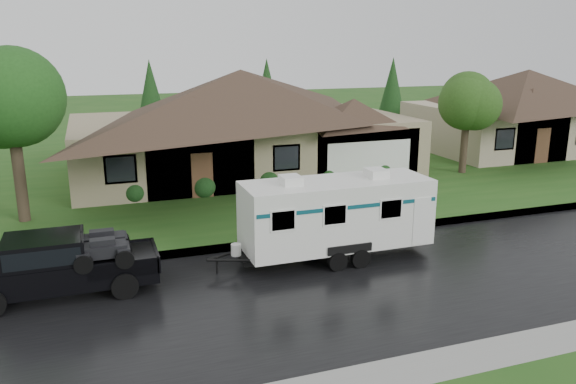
# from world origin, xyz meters

# --- Properties ---
(ground) EXTENTS (140.00, 140.00, 0.00)m
(ground) POSITION_xyz_m (0.00, 0.00, 0.00)
(ground) COLOR #224F18
(ground) RESTS_ON ground
(road) EXTENTS (140.00, 8.00, 0.01)m
(road) POSITION_xyz_m (0.00, -2.00, 0.01)
(road) COLOR black
(road) RESTS_ON ground
(curb) EXTENTS (140.00, 0.50, 0.15)m
(curb) POSITION_xyz_m (0.00, 2.25, 0.07)
(curb) COLOR gray
(curb) RESTS_ON ground
(lawn) EXTENTS (140.00, 26.00, 0.15)m
(lawn) POSITION_xyz_m (0.00, 15.00, 0.07)
(lawn) COLOR #224F18
(lawn) RESTS_ON ground
(house_main) EXTENTS (19.44, 10.80, 6.90)m
(house_main) POSITION_xyz_m (2.29, 13.84, 3.59)
(house_main) COLOR gray
(house_main) RESTS_ON lawn
(house_neighbor) EXTENTS (15.12, 9.72, 6.45)m
(house_neighbor) POSITION_xyz_m (22.27, 14.34, 3.32)
(house_neighbor) COLOR #BDAA8C
(house_neighbor) RESTS_ON lawn
(tree_left_green) EXTENTS (4.27, 4.27, 7.06)m
(tree_left_green) POSITION_xyz_m (-8.75, 7.86, 5.05)
(tree_left_green) COLOR #382B1E
(tree_left_green) RESTS_ON lawn
(tree_right_green) EXTENTS (3.43, 3.43, 5.67)m
(tree_right_green) POSITION_xyz_m (13.41, 9.38, 4.08)
(tree_right_green) COLOR #382B1E
(tree_right_green) RESTS_ON lawn
(shrub_row) EXTENTS (13.60, 1.00, 1.00)m
(shrub_row) POSITION_xyz_m (2.00, 9.30, 0.65)
(shrub_row) COLOR #143814
(shrub_row) RESTS_ON lawn
(pickup_truck) EXTENTS (5.42, 2.06, 1.81)m
(pickup_truck) POSITION_xyz_m (-7.21, 0.26, 0.97)
(pickup_truck) COLOR black
(pickup_truck) RESTS_ON ground
(travel_trailer) EXTENTS (6.69, 2.35, 3.00)m
(travel_trailer) POSITION_xyz_m (1.59, 0.26, 1.59)
(travel_trailer) COLOR white
(travel_trailer) RESTS_ON ground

